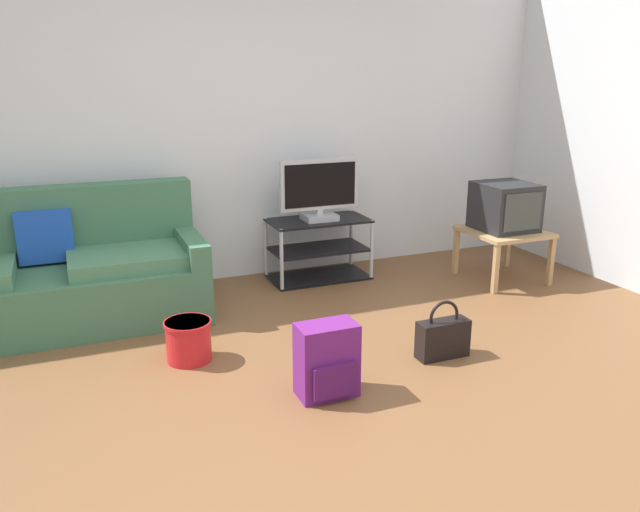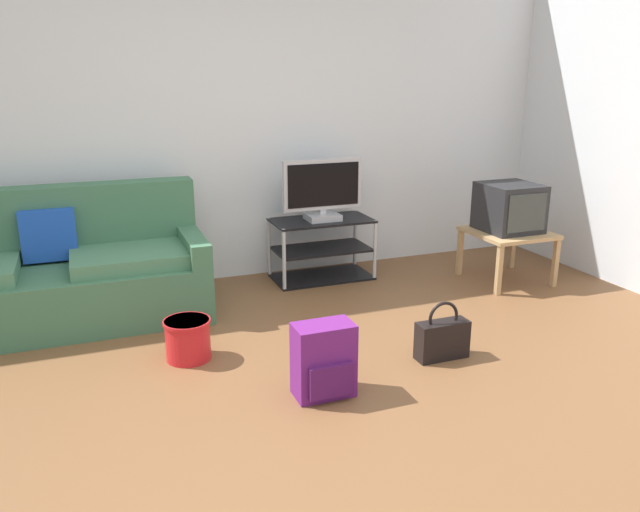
{
  "view_description": "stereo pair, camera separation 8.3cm",
  "coord_description": "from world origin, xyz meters",
  "px_view_note": "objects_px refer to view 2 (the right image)",
  "views": [
    {
      "loc": [
        -1.08,
        -2.57,
        1.69
      ],
      "look_at": [
        0.37,
        0.97,
        0.55
      ],
      "focal_mm": 35.22,
      "sensor_mm": 36.0,
      "label": 1
    },
    {
      "loc": [
        -1.01,
        -2.61,
        1.69
      ],
      "look_at": [
        0.37,
        0.97,
        0.55
      ],
      "focal_mm": 35.22,
      "sensor_mm": 36.0,
      "label": 2
    }
  ],
  "objects_px": {
    "backpack": "(324,361)",
    "handbag": "(442,338)",
    "tv_stand": "(322,249)",
    "flat_tv": "(323,190)",
    "side_table": "(508,237)",
    "cleaning_bucket": "(188,338)",
    "crt_tv": "(509,207)",
    "couch": "(47,276)"
  },
  "relations": [
    {
      "from": "crt_tv",
      "to": "cleaning_bucket",
      "type": "relative_size",
      "value": 1.58
    },
    {
      "from": "tv_stand",
      "to": "handbag",
      "type": "distance_m",
      "value": 1.71
    },
    {
      "from": "tv_stand",
      "to": "side_table",
      "type": "xyz_separation_m",
      "value": [
        1.41,
        -0.61,
        0.12
      ]
    },
    {
      "from": "cleaning_bucket",
      "to": "tv_stand",
      "type": "bearing_deg",
      "value": 41.34
    },
    {
      "from": "tv_stand",
      "to": "flat_tv",
      "type": "bearing_deg",
      "value": -90.0
    },
    {
      "from": "crt_tv",
      "to": "cleaning_bucket",
      "type": "bearing_deg",
      "value": -168.24
    },
    {
      "from": "crt_tv",
      "to": "cleaning_bucket",
      "type": "height_order",
      "value": "crt_tv"
    },
    {
      "from": "tv_stand",
      "to": "cleaning_bucket",
      "type": "xyz_separation_m",
      "value": [
        -1.32,
        -1.16,
        -0.12
      ]
    },
    {
      "from": "couch",
      "to": "tv_stand",
      "type": "xyz_separation_m",
      "value": [
        2.11,
        0.22,
        -0.08
      ]
    },
    {
      "from": "tv_stand",
      "to": "crt_tv",
      "type": "xyz_separation_m",
      "value": [
        1.41,
        -0.59,
        0.36
      ]
    },
    {
      "from": "side_table",
      "to": "cleaning_bucket",
      "type": "distance_m",
      "value": 2.79
    },
    {
      "from": "side_table",
      "to": "backpack",
      "type": "relative_size",
      "value": 1.48
    },
    {
      "from": "cleaning_bucket",
      "to": "crt_tv",
      "type": "bearing_deg",
      "value": 11.76
    },
    {
      "from": "flat_tv",
      "to": "backpack",
      "type": "distance_m",
      "value": 2.05
    },
    {
      "from": "side_table",
      "to": "handbag",
      "type": "xyz_separation_m",
      "value": [
        -1.28,
        -1.09,
        -0.24
      ]
    },
    {
      "from": "handbag",
      "to": "cleaning_bucket",
      "type": "height_order",
      "value": "handbag"
    },
    {
      "from": "side_table",
      "to": "crt_tv",
      "type": "bearing_deg",
      "value": 90.0
    },
    {
      "from": "flat_tv",
      "to": "side_table",
      "type": "height_order",
      "value": "flat_tv"
    },
    {
      "from": "flat_tv",
      "to": "handbag",
      "type": "bearing_deg",
      "value": -85.67
    },
    {
      "from": "backpack",
      "to": "handbag",
      "type": "relative_size",
      "value": 1.11
    },
    {
      "from": "couch",
      "to": "cleaning_bucket",
      "type": "bearing_deg",
      "value": -49.83
    },
    {
      "from": "backpack",
      "to": "handbag",
      "type": "bearing_deg",
      "value": -17.07
    },
    {
      "from": "side_table",
      "to": "crt_tv",
      "type": "distance_m",
      "value": 0.25
    },
    {
      "from": "backpack",
      "to": "side_table",
      "type": "bearing_deg",
      "value": 2.6
    },
    {
      "from": "backpack",
      "to": "couch",
      "type": "bearing_deg",
      "value": 102.37
    },
    {
      "from": "tv_stand",
      "to": "flat_tv",
      "type": "relative_size",
      "value": 1.23
    },
    {
      "from": "couch",
      "to": "cleaning_bucket",
      "type": "distance_m",
      "value": 1.24
    },
    {
      "from": "tv_stand",
      "to": "handbag",
      "type": "height_order",
      "value": "tv_stand"
    },
    {
      "from": "couch",
      "to": "side_table",
      "type": "bearing_deg",
      "value": -6.27
    },
    {
      "from": "tv_stand",
      "to": "couch",
      "type": "bearing_deg",
      "value": -174.02
    },
    {
      "from": "side_table",
      "to": "crt_tv",
      "type": "height_order",
      "value": "crt_tv"
    },
    {
      "from": "crt_tv",
      "to": "handbag",
      "type": "relative_size",
      "value": 1.23
    },
    {
      "from": "backpack",
      "to": "tv_stand",
      "type": "bearing_deg",
      "value": 41.11
    },
    {
      "from": "couch",
      "to": "crt_tv",
      "type": "relative_size",
      "value": 4.71
    },
    {
      "from": "crt_tv",
      "to": "handbag",
      "type": "distance_m",
      "value": 1.76
    },
    {
      "from": "backpack",
      "to": "handbag",
      "type": "height_order",
      "value": "backpack"
    },
    {
      "from": "side_table",
      "to": "cleaning_bucket",
      "type": "relative_size",
      "value": 2.12
    },
    {
      "from": "crt_tv",
      "to": "backpack",
      "type": "bearing_deg",
      "value": -149.01
    },
    {
      "from": "side_table",
      "to": "cleaning_bucket",
      "type": "height_order",
      "value": "side_table"
    },
    {
      "from": "couch",
      "to": "handbag",
      "type": "bearing_deg",
      "value": -33.51
    },
    {
      "from": "flat_tv",
      "to": "backpack",
      "type": "xyz_separation_m",
      "value": [
        -0.71,
        -1.84,
        -0.55
      ]
    },
    {
      "from": "backpack",
      "to": "handbag",
      "type": "xyz_separation_m",
      "value": [
        0.84,
        0.16,
        -0.07
      ]
    }
  ]
}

